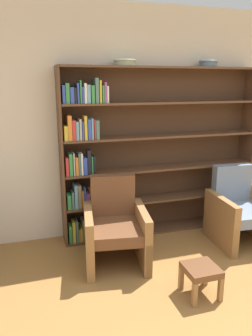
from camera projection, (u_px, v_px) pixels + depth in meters
wall_back at (157, 122)px, 4.14m from camera, size 12.00×0.06×2.75m
bookshelf at (143, 155)px, 4.01m from camera, size 2.49×0.30×2.05m
bowl_copper at (125, 62)px, 3.65m from camera, size 0.25×0.25×0.07m
bowl_sage at (209, 63)px, 3.95m from camera, size 0.23×0.23×0.08m
armchair_leather at (115, 227)px, 3.46m from camera, size 0.74×0.77×0.90m
armchair_cushioned at (240, 210)px, 3.90m from camera, size 0.68×0.72×0.90m
footstool at (201, 273)px, 2.91m from camera, size 0.29×0.29×0.29m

